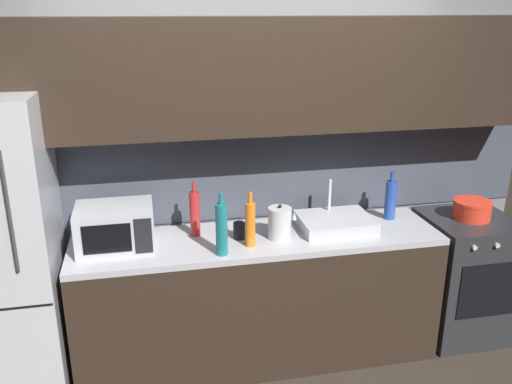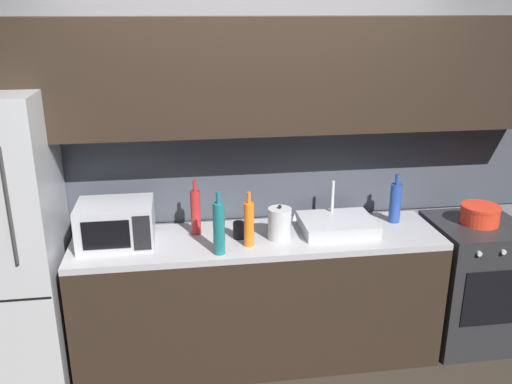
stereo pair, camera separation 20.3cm
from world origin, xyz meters
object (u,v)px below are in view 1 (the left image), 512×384
Objects in this scene: mug_dark at (239,231)px; wine_bottle_red at (195,213)px; wine_bottle_blue at (391,199)px; oven_range at (463,276)px; kettle at (280,223)px; cooking_pot at (472,209)px; microwave at (115,227)px; wine_bottle_teal at (222,229)px; wine_bottle_orange at (250,224)px.

wine_bottle_red is at bearing 156.97° from mug_dark.
wine_bottle_red reaches higher than wine_bottle_blue.
kettle is at bearing -178.10° from oven_range.
oven_range is 3.45× the size of cooking_pot.
microwave is (-2.41, 0.02, 0.58)m from oven_range.
wine_bottle_orange is at bearing 24.23° from wine_bottle_teal.
cooking_pot reaches higher than oven_range.
oven_range is at bearing -32.45° from cooking_pot.
wine_bottle_orange is at bearing -175.53° from oven_range.
kettle is (-1.40, -0.05, 0.55)m from oven_range.
microwave is 1.35× the size of wine_bottle_blue.
kettle is 0.87× the size of cooking_pot.
wine_bottle_red reaches higher than microwave.
cooking_pot is (1.92, -0.11, -0.09)m from wine_bottle_red.
wine_bottle_orange is 1.03× the size of wine_bottle_blue.
wine_bottle_teal is at bearing -124.61° from mug_dark.
microwave reaches higher than kettle.
mug_dark is 0.42× the size of cooking_pot.
wine_bottle_orange is 1.07m from wine_bottle_blue.
wine_bottle_red is at bearing 111.25° from wine_bottle_teal.
kettle is 0.55m from wine_bottle_red.
wine_bottle_red is at bearing 176.79° from cooking_pot.
wine_bottle_teal is at bearing -165.08° from wine_bottle_blue.
mug_dark is (-0.05, 0.12, -0.09)m from wine_bottle_orange.
oven_range is 3.95× the size of kettle.
wine_bottle_red is at bearing 163.45° from kettle.
wine_bottle_orange is (-0.21, -0.08, 0.04)m from kettle.
kettle is 0.85m from wine_bottle_blue.
oven_range is 1.96× the size of microwave.
kettle is at bearing 20.91° from wine_bottle_orange.
mug_dark is (0.14, 0.21, -0.11)m from wine_bottle_teal.
wine_bottle_blue is 3.12× the size of mug_dark.
wine_bottle_teal is 0.27m from mug_dark.
wine_bottle_blue is 1.10m from mug_dark.
wine_bottle_teal is at bearing -20.47° from microwave.
wine_bottle_blue is (1.23, 0.33, -0.02)m from wine_bottle_teal.
oven_range is 2.31× the size of wine_bottle_teal.
kettle is 0.44m from wine_bottle_teal.
kettle is 1.40m from cooking_pot.
kettle is at bearing 22.52° from wine_bottle_teal.
wine_bottle_teal reaches higher than mug_dark.
cooking_pot is (1.60, 0.13, -0.08)m from wine_bottle_orange.
oven_range is 0.51m from cooking_pot.
wine_bottle_blue is at bearing 168.45° from cooking_pot.
microwave is at bearing -169.76° from wine_bottle_red.
cooking_pot is (1.79, 0.21, -0.10)m from wine_bottle_teal.
cooking_pot is (1.40, 0.05, -0.04)m from kettle.
cooking_pot is (0.56, -0.12, -0.08)m from wine_bottle_blue.
oven_range is 1.50m from kettle.
wine_bottle_blue is (1.04, 0.24, -0.00)m from wine_bottle_orange.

